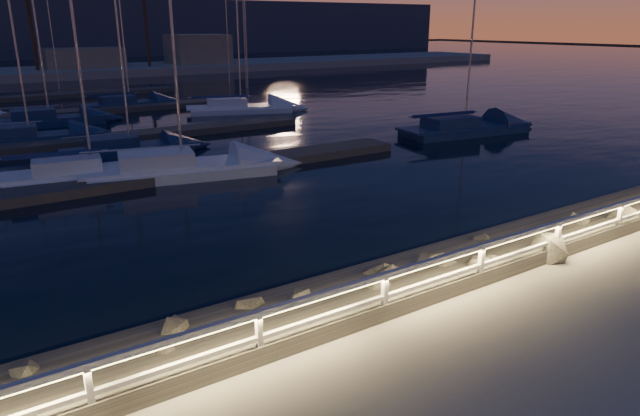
# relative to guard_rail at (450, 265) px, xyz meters

# --- Properties ---
(ground) EXTENTS (400.00, 400.00, 0.00)m
(ground) POSITION_rel_guard_rail_xyz_m (0.07, 0.00, -0.77)
(ground) COLOR gray
(ground) RESTS_ON ground
(harbor_water) EXTENTS (400.00, 440.00, 0.60)m
(harbor_water) POSITION_rel_guard_rail_xyz_m (0.07, 31.22, -1.74)
(harbor_water) COLOR black
(harbor_water) RESTS_ON ground
(guard_rail) EXTENTS (44.11, 0.12, 1.06)m
(guard_rail) POSITION_rel_guard_rail_xyz_m (0.00, 0.00, 0.00)
(guard_rail) COLOR silver
(guard_rail) RESTS_ON ground
(riprap) EXTENTS (31.81, 3.09, 1.49)m
(riprap) POSITION_rel_guard_rail_xyz_m (1.26, 1.35, -0.96)
(riprap) COLOR slate
(riprap) RESTS_ON ground
(floating_docks) EXTENTS (22.00, 36.00, 0.40)m
(floating_docks) POSITION_rel_guard_rail_xyz_m (0.07, 32.50, -1.17)
(floating_docks) COLOR #635852
(floating_docks) RESTS_ON ground
(far_shore) EXTENTS (160.00, 14.00, 5.20)m
(far_shore) POSITION_rel_guard_rail_xyz_m (-0.06, 74.05, -0.48)
(far_shore) COLOR gray
(far_shore) RESTS_ON ground
(palm_center) EXTENTS (3.00, 3.00, 9.70)m
(palm_center) POSITION_rel_guard_rail_xyz_m (2.07, 73.00, 8.01)
(palm_center) COLOR #473221
(palm_center) RESTS_ON ground
(sailboat_b) EXTENTS (7.82, 3.39, 12.92)m
(sailboat_b) POSITION_rel_guard_rail_xyz_m (-4.22, 17.46, -0.94)
(sailboat_b) COLOR white
(sailboat_b) RESTS_ON ground
(sailboat_c) EXTENTS (9.09, 4.42, 14.87)m
(sailboat_c) POSITION_rel_guard_rail_xyz_m (-0.64, 16.08, -0.92)
(sailboat_c) COLOR white
(sailboat_c) RESTS_ON ground
(sailboat_d) EXTENTS (9.13, 3.81, 14.98)m
(sailboat_d) POSITION_rel_guard_rail_xyz_m (17.91, 16.25, -0.94)
(sailboat_d) COLOR navy
(sailboat_d) RESTS_ON ground
(sailboat_f) EXTENTS (6.91, 2.46, 11.57)m
(sailboat_f) POSITION_rel_guard_rail_xyz_m (-1.31, 21.76, -0.97)
(sailboat_f) COLOR navy
(sailboat_f) RESTS_ON ground
(sailboat_g) EXTENTS (8.02, 3.36, 13.21)m
(sailboat_g) POSITION_rel_guard_rail_xyz_m (-5.30, 27.82, -0.96)
(sailboat_g) COLOR navy
(sailboat_g) RESTS_ON ground
(sailboat_j) EXTENTS (7.64, 2.87, 12.74)m
(sailboat_j) POSITION_rel_guard_rail_xyz_m (-3.20, 34.13, -0.95)
(sailboat_j) COLOR navy
(sailboat_j) RESTS_ON ground
(sailboat_k) EXTENTS (7.46, 2.65, 12.44)m
(sailboat_k) POSITION_rel_guard_rail_xyz_m (3.73, 39.46, -0.97)
(sailboat_k) COLOR navy
(sailboat_k) RESTS_ON ground
(sailboat_l) EXTENTS (8.57, 5.05, 14.03)m
(sailboat_l) POSITION_rel_guard_rail_xyz_m (10.25, 32.30, -0.96)
(sailboat_l) COLOR white
(sailboat_l) RESTS_ON ground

